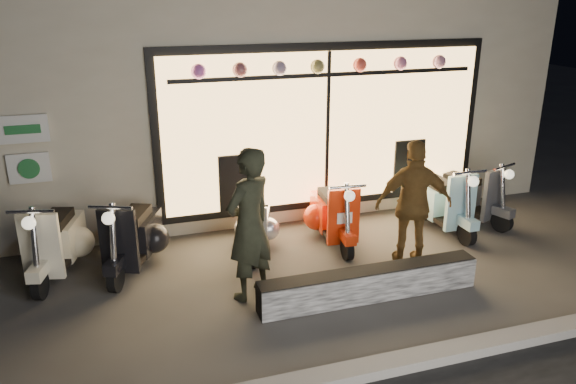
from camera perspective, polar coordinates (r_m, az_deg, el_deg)
The scene contains 12 objects.
ground at distance 7.55m, azimuth 3.45°, elevation -8.77°, with size 40.00×40.00×0.00m, color #383533.
kerb at distance 5.99m, azimuth 10.64°, elevation -16.83°, with size 40.00×0.25×0.12m, color slate.
shop_building at distance 11.53m, azimuth -5.43°, elevation 12.13°, with size 10.20×6.23×4.20m.
graffiti_barrier at distance 7.07m, azimuth 8.25°, elevation -9.22°, with size 2.82×0.28×0.40m, color black.
scooter_silver at distance 8.26m, azimuth -3.27°, elevation -3.49°, with size 0.66×1.22×0.88m.
scooter_red at distance 8.58m, azimuth 4.49°, elevation -2.12°, with size 0.54×1.46×1.04m.
scooter_black at distance 8.04m, azimuth -15.27°, elevation -4.20°, with size 0.87×1.49×1.08m.
scooter_cream at distance 8.22m, azimuth -22.34°, elevation -4.46°, with size 0.74×1.54×1.10m.
scooter_blue at distance 9.33m, azimuth 15.05°, elevation -0.81°, with size 0.49×1.52×1.09m.
scooter_grey at distance 9.78m, azimuth 17.37°, elevation -0.23°, with size 0.79×1.44×1.04m.
man at distance 6.76m, azimuth -3.96°, elevation -3.33°, with size 0.70×0.46×1.91m, color black.
woman at distance 7.77m, azimuth 12.65°, elevation -1.21°, with size 1.04×0.43×1.77m, color brown.
Camera 1 is at (-2.45, -6.18, 3.59)m, focal length 35.00 mm.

